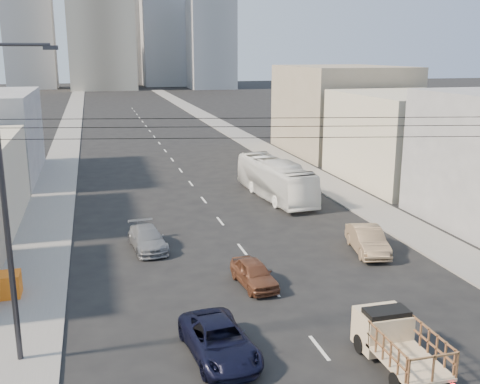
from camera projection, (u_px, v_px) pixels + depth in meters
name	position (u px, v px, depth m)	size (l,w,h in m)	color
ground	(340.00, 375.00, 20.66)	(420.00, 420.00, 0.00)	black
sidewalk_left	(69.00, 132.00, 83.42)	(3.50, 180.00, 0.12)	gray
sidewalk_right	(223.00, 126.00, 89.22)	(3.50, 180.00, 0.12)	gray
lane_dashes	(162.00, 147.00, 70.38)	(0.15, 104.00, 0.01)	silver
flatbed_pickup	(397.00, 339.00, 21.02)	(1.95, 4.41, 1.90)	beige
navy_pickup	(219.00, 341.00, 21.75)	(2.26, 4.90, 1.36)	black
city_bus	(275.00, 179.00, 45.43)	(2.61, 11.15, 3.11)	white
sedan_brown	(254.00, 273.00, 28.43)	(1.53, 3.81, 1.30)	brown
sedan_tan	(368.00, 240.00, 33.13)	(1.61, 4.61, 1.52)	#8E7153
sedan_grey	(148.00, 238.00, 33.74)	(1.84, 4.52, 1.31)	gray
streetlamp_left	(7.00, 199.00, 20.04)	(2.36, 0.25, 12.00)	#2D2D33
overhead_wires	(333.00, 127.00, 19.89)	(23.01, 5.02, 0.72)	black
crate_stack	(1.00, 285.00, 26.87)	(1.80, 1.20, 1.14)	orange
bldg_right_mid	(410.00, 138.00, 50.77)	(11.00, 14.00, 8.00)	beige
bldg_right_far	(341.00, 110.00, 65.67)	(12.00, 16.00, 10.00)	gray
midrise_ne	(165.00, 27.00, 193.82)	(16.00, 16.00, 40.00)	#92959A
midrise_nw	(30.00, 34.00, 179.00)	(15.00, 15.00, 34.00)	#92959A
midrise_back	(127.00, 23.00, 204.45)	(18.00, 18.00, 44.00)	gray
midrise_east	(211.00, 44.00, 179.48)	(14.00, 14.00, 28.00)	#92959A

